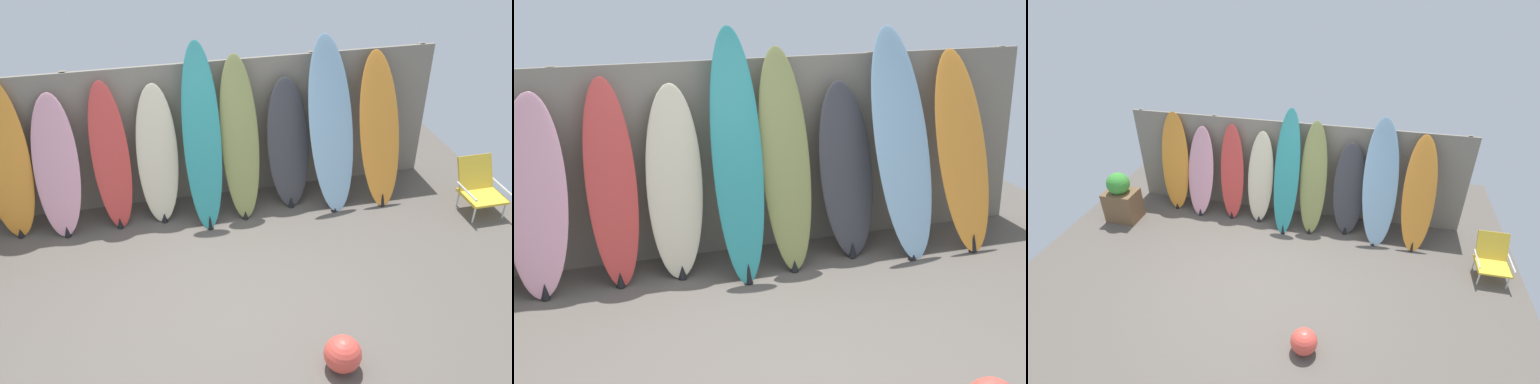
% 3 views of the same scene
% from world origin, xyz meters
% --- Properties ---
extents(ground, '(7.68, 7.68, 0.00)m').
position_xyz_m(ground, '(0.00, 0.00, 0.00)').
color(ground, '#5B544C').
extents(fence_back, '(6.08, 0.11, 1.80)m').
position_xyz_m(fence_back, '(-0.00, 2.01, 0.90)').
color(fence_back, gray).
rests_on(fence_back, ground).
extents(surfboard_pink_1, '(0.56, 0.57, 1.64)m').
position_xyz_m(surfboard_pink_1, '(-1.66, 1.66, 0.81)').
color(surfboard_pink_1, pink).
rests_on(surfboard_pink_1, ground).
extents(surfboard_red_2, '(0.47, 0.49, 1.73)m').
position_xyz_m(surfboard_red_2, '(-1.05, 1.67, 0.85)').
color(surfboard_red_2, '#D13D38').
rests_on(surfboard_red_2, ground).
extents(surfboard_cream_3, '(0.53, 0.51, 1.65)m').
position_xyz_m(surfboard_cream_3, '(-0.52, 1.68, 0.81)').
color(surfboard_cream_3, beige).
rests_on(surfboard_cream_3, ground).
extents(surfboard_teal_4, '(0.47, 0.74, 2.12)m').
position_xyz_m(surfboard_teal_4, '(0.00, 1.52, 1.04)').
color(surfboard_teal_4, teal).
rests_on(surfboard_teal_4, ground).
extents(surfboard_olive_5, '(0.48, 0.64, 1.93)m').
position_xyz_m(surfboard_olive_5, '(0.45, 1.58, 0.96)').
color(surfboard_olive_5, olive).
rests_on(surfboard_olive_5, ground).
extents(surfboard_charcoal_6, '(0.58, 0.53, 1.59)m').
position_xyz_m(surfboard_charcoal_6, '(1.07, 1.65, 0.79)').
color(surfboard_charcoal_6, '#38383D').
rests_on(surfboard_charcoal_6, ground).
extents(surfboard_skyblue_7, '(0.65, 0.82, 2.07)m').
position_xyz_m(surfboard_skyblue_7, '(1.57, 1.55, 1.03)').
color(surfboard_skyblue_7, '#8CB7D6').
rests_on(surfboard_skyblue_7, ground).
extents(surfboard_orange_8, '(0.53, 0.77, 1.83)m').
position_xyz_m(surfboard_orange_8, '(2.21, 1.53, 0.90)').
color(surfboard_orange_8, orange).
rests_on(surfboard_orange_8, ground).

